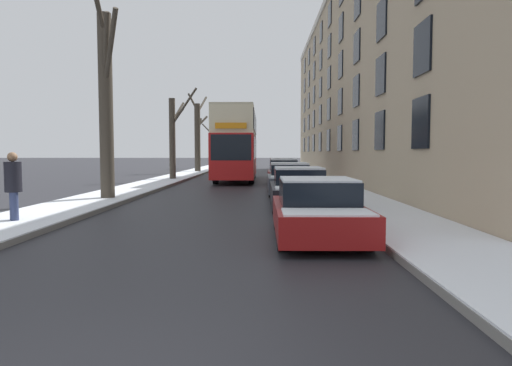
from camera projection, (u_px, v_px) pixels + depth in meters
sidewalk_left at (212, 167)px, 56.08m from camera, size 2.45×130.00×0.16m
sidewalk_right at (291, 167)px, 55.95m from camera, size 2.45×130.00×0.16m
terrace_facade_right at (393, 82)px, 32.11m from camera, size 9.10×48.44×13.68m
bare_tree_left_0 at (106, 99)px, 16.91m from camera, size 1.25×2.28×8.31m
bare_tree_left_1 at (173, 136)px, 29.75m from camera, size 1.91×2.23×6.03m
bare_tree_left_2 at (198, 135)px, 41.92m from camera, size 1.82×2.80×7.34m
bare_tree_left_3 at (212, 141)px, 54.69m from camera, size 2.16×3.33×6.84m
double_decker_bus at (237, 141)px, 30.08m from camera, size 2.49×10.78×4.60m
parked_car_0 at (318, 211)px, 9.79m from camera, size 1.83×3.97×1.30m
parked_car_1 at (299, 190)px, 14.98m from camera, size 1.80×4.29×1.38m
parked_car_2 at (289, 180)px, 20.17m from camera, size 1.89×4.37×1.41m
parked_car_3 at (283, 173)px, 25.99m from camera, size 1.76×4.08×1.53m
pedestrian_left_sidewalk at (13, 186)px, 11.41m from camera, size 0.41×0.41×1.86m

